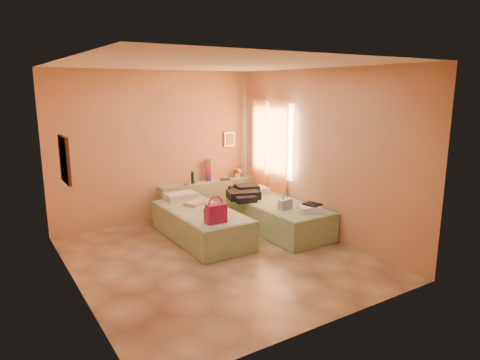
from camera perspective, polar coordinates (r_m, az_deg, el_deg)
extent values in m
plane|color=tan|center=(6.53, -2.98, -10.17)|extent=(4.50, 4.50, 0.00)
cube|color=tan|center=(8.15, -10.94, 4.35)|extent=(4.00, 0.02, 2.80)
cube|color=tan|center=(5.46, -21.73, -0.14)|extent=(0.02, 4.50, 2.80)
cube|color=tan|center=(7.31, 10.68, 3.47)|extent=(0.02, 4.50, 2.80)
cube|color=white|center=(6.05, -3.29, 15.17)|extent=(4.00, 4.50, 0.02)
cube|color=#FFC79E|center=(8.23, 4.65, 5.32)|extent=(0.02, 1.10, 1.40)
cube|color=orange|center=(8.14, 5.02, 2.74)|extent=(0.05, 0.55, 2.20)
cube|color=orange|center=(8.62, 2.59, 3.31)|extent=(0.05, 0.45, 2.20)
cube|color=black|center=(5.82, -22.35, 2.53)|extent=(0.04, 0.50, 0.60)
cube|color=gold|center=(8.80, -1.43, 5.47)|extent=(0.25, 0.04, 0.30)
cube|color=#A3A98B|center=(8.63, -4.25, -2.31)|extent=(2.05, 0.30, 0.65)
cube|color=#A4BF9A|center=(7.21, -5.18, -5.90)|extent=(0.90, 2.00, 0.50)
cube|color=#A4BF9A|center=(7.60, 5.13, -4.93)|extent=(0.90, 2.00, 0.50)
cylinder|color=#14391F|center=(8.37, -6.36, 0.30)|extent=(0.07, 0.07, 0.23)
cube|color=#9D1347|center=(8.58, -4.25, 1.31)|extent=(0.12, 0.12, 0.43)
cylinder|color=#559C72|center=(8.28, -7.08, -0.56)|extent=(0.14, 0.14, 0.03)
cube|color=#284B33|center=(8.66, -1.98, 0.09)|extent=(0.22, 0.19, 0.03)
cube|color=white|center=(8.84, -0.36, 1.08)|extent=(0.25, 0.25, 0.25)
cube|color=#9D1347|center=(6.42, -3.28, -4.46)|extent=(0.32, 0.18, 0.29)
cube|color=tan|center=(7.43, -5.98, -3.12)|extent=(0.40, 0.37, 0.06)
cube|color=black|center=(7.85, 0.78, -1.74)|extent=(0.75, 0.75, 0.19)
cube|color=#3E5C96|center=(7.18, 6.07, -3.22)|extent=(0.28, 0.16, 0.17)
cube|color=white|center=(7.07, 9.48, -3.85)|extent=(0.44, 0.42, 0.10)
cube|color=black|center=(7.11, 9.68, -3.23)|extent=(0.24, 0.29, 0.03)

